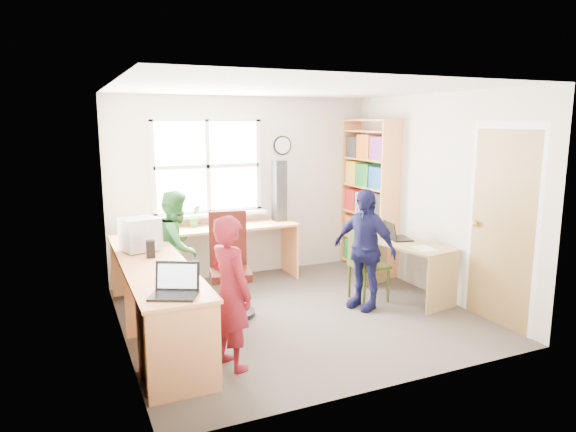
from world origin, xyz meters
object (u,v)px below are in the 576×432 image
at_px(bookshelf, 369,199).
at_px(person_green, 177,247).
at_px(laptop_right, 396,235).
at_px(wooden_chair, 364,261).
at_px(right_desk, 405,258).
at_px(person_red, 231,293).
at_px(laptop_left, 175,287).
at_px(swivel_chair, 229,271).
at_px(crt_monitor, 140,234).
at_px(potted_plant, 195,216).
at_px(l_desk, 182,299).
at_px(cd_tower, 279,191).
at_px(person_navy, 364,249).

distance_m(bookshelf, person_green, 2.76).
bearing_deg(laptop_right, person_green, 84.69).
distance_m(wooden_chair, person_green, 2.17).
xyz_separation_m(bookshelf, laptop_right, (-0.25, -0.99, -0.28)).
height_order(right_desk, person_green, person_green).
bearing_deg(person_green, bookshelf, -58.45).
distance_m(person_red, person_green, 1.82).
bearing_deg(laptop_left, swivel_chair, 83.79).
relative_size(swivel_chair, crt_monitor, 2.64).
height_order(swivel_chair, potted_plant, swivel_chair).
relative_size(l_desk, bookshelf, 1.40).
distance_m(swivel_chair, cd_tower, 1.69).
relative_size(potted_plant, person_green, 0.22).
bearing_deg(crt_monitor, right_desk, -25.86).
bearing_deg(right_desk, cd_tower, 114.07).
bearing_deg(cd_tower, crt_monitor, -160.39).
bearing_deg(right_desk, bookshelf, 68.67).
bearing_deg(potted_plant, cd_tower, -1.23).
xyz_separation_m(swivel_chair, laptop_right, (2.05, -0.16, 0.24)).
distance_m(person_red, person_navy, 1.95).
distance_m(l_desk, potted_plant, 1.93).
height_order(crt_monitor, person_red, person_red).
bearing_deg(person_green, crt_monitor, 159.16).
relative_size(laptop_left, person_green, 0.34).
height_order(wooden_chair, crt_monitor, crt_monitor).
bearing_deg(swivel_chair, cd_tower, 57.88).
xyz_separation_m(right_desk, person_green, (-2.50, 0.96, 0.17)).
bearing_deg(potted_plant, person_navy, -46.53).
bearing_deg(cd_tower, bookshelf, -19.15).
distance_m(crt_monitor, person_navy, 2.42).
xyz_separation_m(l_desk, wooden_chair, (2.21, 0.38, 0.02)).
xyz_separation_m(bookshelf, person_red, (-2.67, -2.04, -0.34)).
distance_m(laptop_left, person_red, 0.52).
bearing_deg(potted_plant, person_red, -96.82).
distance_m(right_desk, potted_plant, 2.65).
height_order(laptop_right, person_green, person_green).
relative_size(person_red, person_green, 1.01).
distance_m(bookshelf, laptop_right, 1.06).
bearing_deg(crt_monitor, wooden_chair, -26.06).
bearing_deg(swivel_chair, right_desk, 1.88).
height_order(person_red, person_navy, person_navy).
height_order(potted_plant, person_red, person_red).
height_order(l_desk, crt_monitor, crt_monitor).
height_order(l_desk, potted_plant, potted_plant).
xyz_separation_m(wooden_chair, crt_monitor, (-2.44, 0.45, 0.45)).
relative_size(right_desk, crt_monitor, 2.92).
height_order(bookshelf, potted_plant, bookshelf).
height_order(right_desk, cd_tower, cd_tower).
bearing_deg(right_desk, potted_plant, 135.12).
xyz_separation_m(swivel_chair, laptop_left, (-0.85, -1.32, 0.33)).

